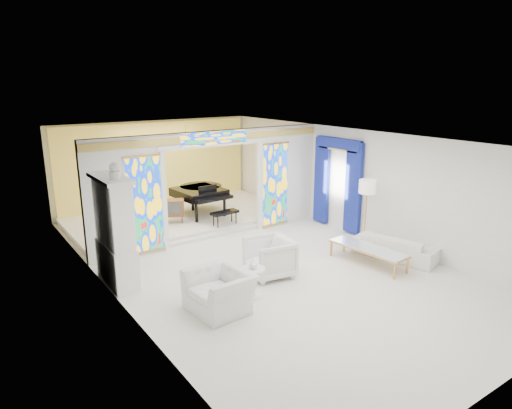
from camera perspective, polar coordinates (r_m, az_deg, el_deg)
floor at (r=11.35m, az=-0.09°, el=-6.92°), size 12.00×12.00×0.00m
ceiling at (r=10.60m, az=-0.10°, el=8.30°), size 7.00×12.00×0.02m
wall_back at (r=16.07m, az=-12.41°, el=4.88°), size 7.00×0.02×3.00m
wall_front at (r=7.11m, az=29.08°, el=-9.77°), size 7.00×0.02×3.00m
wall_left at (r=9.42m, az=-17.91°, el=-2.68°), size 0.02×12.00×3.00m
wall_right at (r=13.13m, az=12.57°, el=2.63°), size 0.02×12.00×3.00m
partition_wall at (r=12.49m, az=-5.32°, el=3.01°), size 7.00×0.22×3.00m
stained_glass_left at (r=11.64m, az=-13.73°, el=-0.04°), size 0.90×0.04×2.40m
stained_glass_right at (r=13.57m, az=2.41°, el=2.52°), size 0.90×0.04×2.40m
stained_glass_transom at (r=12.21m, az=-5.21°, el=8.29°), size 2.00×0.04×0.34m
alcove_platform at (r=14.69m, az=-9.24°, el=-1.56°), size 6.80×3.80×0.18m
gold_curtain_back at (r=15.96m, az=-12.25°, el=4.82°), size 6.70×0.10×2.90m
chandelier at (r=14.19m, az=-8.75°, el=8.03°), size 0.48×0.48×0.30m
blue_drapes at (r=13.52m, az=10.13°, el=3.44°), size 0.14×1.85×2.65m
china_cabinet at (r=10.14m, az=-17.25°, el=-3.33°), size 0.56×1.46×2.72m
armchair_left at (r=8.90m, az=-4.60°, el=-10.74°), size 1.12×1.26×0.77m
armchair_right at (r=10.30m, az=1.71°, el=-6.65°), size 1.11×1.09×0.88m
sofa at (r=11.90m, az=17.04°, el=-5.03°), size 1.29×2.17×0.59m
side_table at (r=9.37m, az=-0.37°, el=-9.19°), size 0.63×0.63×0.62m
vase at (r=9.25m, az=-0.38°, el=-7.48°), size 0.18×0.18×0.18m
coffee_table at (r=11.26m, az=13.82°, el=-5.38°), size 0.79×2.01×0.44m
floor_lamp at (r=12.21m, az=13.73°, el=1.78°), size 0.56×0.56×1.80m
grand_piano at (r=14.55m, az=-6.91°, el=1.56°), size 1.70×2.65×1.03m
tv_console at (r=13.76m, az=-10.24°, el=-0.41°), size 0.72×0.62×0.70m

